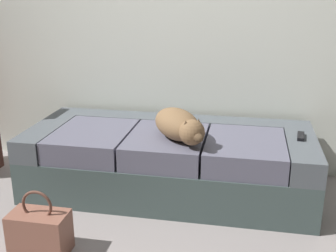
{
  "coord_description": "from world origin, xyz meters",
  "views": [
    {
      "loc": [
        0.52,
        -1.7,
        1.4
      ],
      "look_at": [
        0.0,
        0.98,
        0.51
      ],
      "focal_mm": 44.98,
      "sensor_mm": 36.0,
      "label": 1
    }
  ],
  "objects_px": {
    "dog_tan": "(179,125)",
    "handbag": "(40,232)",
    "tv_remote": "(301,136)",
    "couch": "(169,161)"
  },
  "relations": [
    {
      "from": "tv_remote",
      "to": "couch",
      "type": "bearing_deg",
      "value": -172.4
    },
    {
      "from": "tv_remote",
      "to": "handbag",
      "type": "relative_size",
      "value": 0.4
    },
    {
      "from": "couch",
      "to": "dog_tan",
      "type": "distance_m",
      "value": 0.38
    },
    {
      "from": "handbag",
      "to": "couch",
      "type": "bearing_deg",
      "value": 57.67
    },
    {
      "from": "dog_tan",
      "to": "tv_remote",
      "type": "relative_size",
      "value": 3.5
    },
    {
      "from": "couch",
      "to": "tv_remote",
      "type": "xyz_separation_m",
      "value": [
        0.89,
        0.02,
        0.24
      ]
    },
    {
      "from": "dog_tan",
      "to": "handbag",
      "type": "bearing_deg",
      "value": -132.68
    },
    {
      "from": "couch",
      "to": "handbag",
      "type": "xyz_separation_m",
      "value": [
        -0.56,
        -0.88,
        -0.1
      ]
    },
    {
      "from": "couch",
      "to": "tv_remote",
      "type": "height_order",
      "value": "tv_remote"
    },
    {
      "from": "couch",
      "to": "dog_tan",
      "type": "relative_size",
      "value": 3.78
    }
  ]
}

